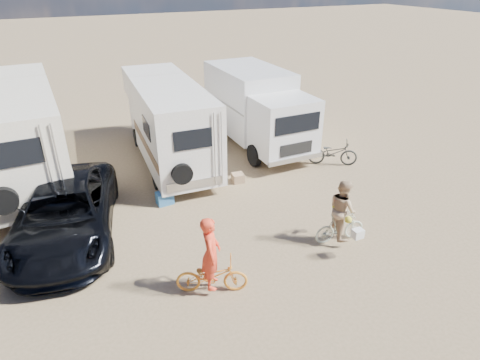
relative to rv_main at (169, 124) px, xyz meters
name	(u,v)px	position (x,y,z in m)	size (l,w,h in m)	color
ground	(251,257)	(0.10, -6.93, -1.58)	(140.00, 140.00, 0.00)	#8E7655
rv_main	(169,124)	(0.00, 0.00, 0.00)	(2.23, 7.04, 3.15)	white
rv_left	(18,137)	(-5.23, 0.55, 0.13)	(2.71, 7.67, 3.42)	white
box_truck	(258,110)	(3.93, 0.04, 0.02)	(2.47, 6.14, 3.19)	silver
dark_suv	(65,213)	(-4.18, -3.79, -0.79)	(2.61, 5.65, 1.57)	black
bike_man	(212,276)	(-1.30, -7.66, -1.13)	(0.59, 1.70, 0.89)	orange
bike_woman	(340,227)	(2.71, -7.31, -1.13)	(0.42, 1.49, 0.89)	#B7C1A6
rider_man	(211,259)	(-1.30, -7.66, -0.65)	(0.68, 0.45, 1.86)	#F03F24
rider_woman	(342,215)	(2.71, -7.31, -0.71)	(0.84, 0.66, 1.74)	tan
bike_parked	(333,153)	(5.66, -3.03, -1.08)	(0.66, 1.90, 1.00)	#282B28
cooler	(165,198)	(-1.18, -3.19, -1.37)	(0.52, 0.38, 0.42)	#2D659C
crate	(238,178)	(1.65, -2.81, -1.42)	(0.40, 0.40, 0.32)	#937456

